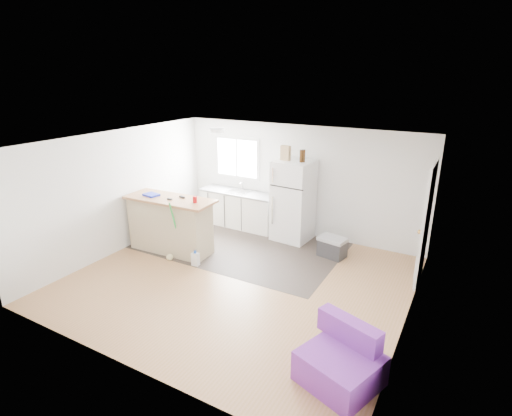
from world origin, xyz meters
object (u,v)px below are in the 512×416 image
at_px(purple_seat, 341,362).
at_px(bottle_left, 301,156).
at_px(blue_tray, 151,195).
at_px(cleaner_jug, 195,259).
at_px(cardboard_box, 286,153).
at_px(red_cup, 195,200).
at_px(bottle_right, 304,156).
at_px(cooler, 332,247).
at_px(mop, 172,249).
at_px(kitchen_cabinets, 239,209).
at_px(refrigerator, 293,201).
at_px(peninsula, 171,224).

relative_size(purple_seat, bottle_left, 4.13).
bearing_deg(bottle_left, blue_tray, -144.64).
height_order(cleaner_jug, cardboard_box, cardboard_box).
distance_m(cleaner_jug, red_cup, 1.11).
bearing_deg(bottle_right, cardboard_box, -175.83).
xyz_separation_m(cooler, mop, (-2.63, -1.64, 0.03)).
relative_size(cooler, bottle_right, 2.33).
height_order(cooler, mop, mop).
bearing_deg(red_cup, cleaner_jug, -58.80).
bearing_deg(cleaner_jug, cardboard_box, 64.60).
relative_size(cleaner_jug, mop, 0.25).
xyz_separation_m(kitchen_cabinets, refrigerator, (1.39, -0.08, 0.43)).
relative_size(kitchen_cabinets, refrigerator, 1.10).
relative_size(mop, bottle_left, 4.79).
distance_m(cardboard_box, bottle_left, 0.35).
height_order(mop, red_cup, red_cup).
bearing_deg(red_cup, blue_tray, -176.25).
xyz_separation_m(blue_tray, bottle_right, (2.47, 1.77, 0.71)).
distance_m(refrigerator, cooler, 1.31).
xyz_separation_m(peninsula, bottle_right, (2.08, 1.72, 1.28)).
bearing_deg(refrigerator, mop, -122.84).
relative_size(red_cup, bottle_left, 0.48).
distance_m(cleaner_jug, blue_tray, 1.60).
distance_m(cooler, bottle_left, 1.90).
distance_m(purple_seat, mop, 4.10).
distance_m(refrigerator, cleaner_jug, 2.42).
distance_m(peninsula, cardboard_box, 2.73).
distance_m(peninsula, refrigerator, 2.58).
distance_m(peninsula, blue_tray, 0.69).
distance_m(kitchen_cabinets, purple_seat, 5.15).
height_order(purple_seat, bottle_right, bottle_right).
xyz_separation_m(peninsula, blue_tray, (-0.39, -0.05, 0.57)).
bearing_deg(mop, cooler, 29.99).
xyz_separation_m(kitchen_cabinets, cardboard_box, (1.21, -0.13, 1.44)).
height_order(mop, bottle_right, bottle_right).
xyz_separation_m(purple_seat, cardboard_box, (-2.42, 3.52, 1.62)).
relative_size(bottle_left, bottle_right, 1.00).
xyz_separation_m(kitchen_cabinets, mop, (-0.19, -2.16, -0.19)).
distance_m(refrigerator, purple_seat, 4.25).
bearing_deg(bottle_right, cooler, -26.02).
distance_m(purple_seat, red_cup, 4.04).
xyz_separation_m(cleaner_jug, bottle_right, (1.25, 2.03, 1.71)).
height_order(peninsula, purple_seat, peninsula).
distance_m(cleaner_jug, cardboard_box, 2.79).
distance_m(cleaner_jug, bottle_right, 2.93).
bearing_deg(peninsula, cleaner_jug, -22.80).
bearing_deg(mop, kitchen_cabinets, 83.07).
bearing_deg(cooler, bottle_left, 168.16).
xyz_separation_m(refrigerator, cleaner_jug, (-1.04, -2.05, -0.73)).
height_order(kitchen_cabinets, blue_tray, blue_tray).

